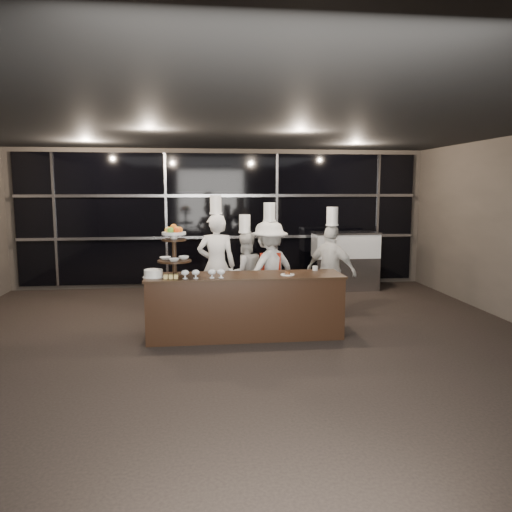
{
  "coord_description": "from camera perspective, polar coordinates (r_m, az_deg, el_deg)",
  "views": [
    {
      "loc": [
        -0.54,
        -5.93,
        2.17
      ],
      "look_at": [
        0.33,
        1.44,
        1.15
      ],
      "focal_mm": 35.0,
      "sensor_mm": 36.0,
      "label": 1
    }
  ],
  "objects": [
    {
      "name": "chef_d",
      "position": [
        8.41,
        8.58,
        -1.65
      ],
      "size": [
        0.92,
        0.91,
        1.86
      ],
      "color": "silver",
      "rests_on": "ground"
    },
    {
      "name": "pastry_squares",
      "position": [
        7.02,
        -9.7,
        -2.31
      ],
      "size": [
        0.19,
        0.13,
        0.05
      ],
      "color": "#E4C96F",
      "rests_on": "buffet_counter"
    },
    {
      "name": "room",
      "position": [
        5.99,
        -1.53,
        1.41
      ],
      "size": [
        10.0,
        10.0,
        10.0
      ],
      "color": "black",
      "rests_on": "ground"
    },
    {
      "name": "compotes",
      "position": [
        6.95,
        -6.03,
        -1.89
      ],
      "size": [
        0.61,
        0.11,
        0.12
      ],
      "color": "silver",
      "rests_on": "buffet_counter"
    },
    {
      "name": "chef_a",
      "position": [
        8.36,
        -4.55,
        -0.94
      ],
      "size": [
        0.66,
        0.46,
        2.05
      ],
      "color": "white",
      "rests_on": "ground"
    },
    {
      "name": "chef_cup",
      "position": [
        7.63,
        6.77,
        -1.39
      ],
      "size": [
        0.08,
        0.08,
        0.07
      ],
      "primitive_type": "cylinder",
      "color": "white",
      "rests_on": "buffet_counter"
    },
    {
      "name": "display_case",
      "position": [
        10.8,
        10.15,
        -0.2
      ],
      "size": [
        1.38,
        0.6,
        1.24
      ],
      "color": "#A5A5AA",
      "rests_on": "ground"
    },
    {
      "name": "layer_cake",
      "position": [
        7.15,
        -11.65,
        -1.97
      ],
      "size": [
        0.3,
        0.3,
        0.11
      ],
      "color": "white",
      "rests_on": "buffet_counter"
    },
    {
      "name": "chef_b",
      "position": [
        8.5,
        -1.28,
        -1.93
      ],
      "size": [
        0.82,
        0.72,
        1.72
      ],
      "color": "silver",
      "rests_on": "ground"
    },
    {
      "name": "window_wall",
      "position": [
        10.9,
        -3.89,
        4.29
      ],
      "size": [
        8.6,
        0.1,
        2.8
      ],
      "color": "black",
      "rests_on": "ground"
    },
    {
      "name": "small_plate",
      "position": [
        7.19,
        3.61,
        -2.07
      ],
      "size": [
        0.2,
        0.2,
        0.05
      ],
      "color": "white",
      "rests_on": "buffet_counter"
    },
    {
      "name": "display_stand",
      "position": [
        7.13,
        -9.34,
        1.03
      ],
      "size": [
        0.48,
        0.48,
        0.74
      ],
      "color": "black",
      "rests_on": "buffet_counter"
    },
    {
      "name": "buffet_counter",
      "position": [
        7.3,
        -1.29,
        -5.67
      ],
      "size": [
        2.84,
        0.74,
        0.92
      ],
      "color": "black",
      "rests_on": "ground"
    },
    {
      "name": "chef_c",
      "position": [
        8.23,
        1.52,
        -1.58
      ],
      "size": [
        1.22,
        1.07,
        1.93
      ],
      "color": "silver",
      "rests_on": "ground"
    }
  ]
}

